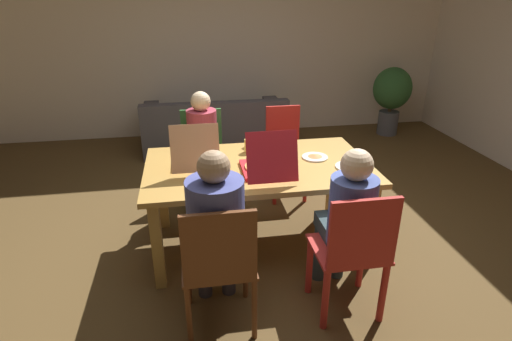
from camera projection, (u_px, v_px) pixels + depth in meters
name	position (u px, v px, depth m)	size (l,w,h in m)	color
ground_plane	(258.00, 243.00, 3.60)	(20.00, 20.00, 0.00)	brown
back_wall	(220.00, 33.00, 5.88)	(6.84, 0.12, 2.95)	silver
dining_table	(258.00, 174.00, 3.33)	(1.80, 1.05, 0.75)	#AF823B
chair_0	(203.00, 151.00, 4.21)	(0.44, 0.44, 0.93)	#2C6730
person_0	(203.00, 142.00, 4.00)	(0.29, 0.49, 1.16)	#403741
chair_1	(219.00, 262.00, 2.47)	(0.45, 0.44, 0.94)	brown
person_1	(216.00, 223.00, 2.52)	(0.35, 0.49, 1.22)	#36313A
chair_2	(353.00, 252.00, 2.62)	(0.46, 0.42, 0.95)	#B12B25
person_2	(347.00, 215.00, 2.68)	(0.30, 0.52, 1.18)	#304043
chair_3	(285.00, 148.00, 4.33)	(0.38, 0.44, 0.93)	red
pizza_box_0	(267.00, 166.00, 3.13)	(0.37, 0.48, 0.39)	red
pizza_box_1	(195.00, 158.00, 3.28)	(0.36, 0.45, 0.38)	tan
plate_0	(350.00, 167.00, 3.24)	(0.24, 0.24, 0.01)	white
plate_1	(213.00, 182.00, 2.97)	(0.20, 0.20, 0.03)	white
plate_2	(315.00, 157.00, 3.43)	(0.22, 0.22, 0.03)	white
drinking_glass_0	(249.00, 145.00, 3.54)	(0.07, 0.07, 0.11)	#E8C55D
drinking_glass_1	(287.00, 146.00, 3.50)	(0.07, 0.07, 0.12)	#E7CA66
drinking_glass_2	(251.00, 140.00, 3.67)	(0.07, 0.07, 0.10)	silver
couch	(215.00, 129.00, 5.67)	(1.91, 0.91, 0.73)	#4A464C
potted_plant	(392.00, 93.00, 6.08)	(0.56, 0.56, 1.01)	#4E5159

